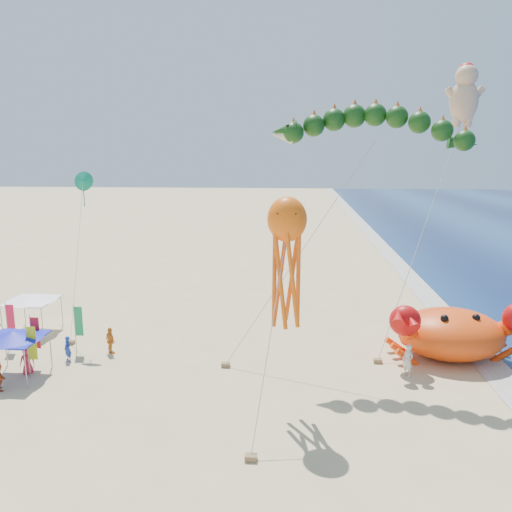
{
  "coord_description": "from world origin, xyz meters",
  "views": [
    {
      "loc": [
        0.38,
        -26.51,
        12.34
      ],
      "look_at": [
        -2.0,
        2.0,
        6.5
      ],
      "focal_mm": 35.0,
      "sensor_mm": 36.0,
      "label": 1
    }
  ],
  "objects_px": {
    "octopus_kite": "(286,252)",
    "dragon_kite": "(372,132)",
    "cherub_kite": "(464,94)",
    "canopy_white": "(31,298)",
    "canopy_blue": "(13,335)",
    "crab_inflatable": "(451,332)"
  },
  "relations": [
    {
      "from": "octopus_kite",
      "to": "dragon_kite",
      "type": "bearing_deg",
      "value": 54.88
    },
    {
      "from": "cherub_kite",
      "to": "canopy_white",
      "type": "height_order",
      "value": "cherub_kite"
    },
    {
      "from": "octopus_kite",
      "to": "canopy_blue",
      "type": "xyz_separation_m",
      "value": [
        -15.23,
        2.03,
        -5.37
      ]
    },
    {
      "from": "canopy_blue",
      "to": "canopy_white",
      "type": "relative_size",
      "value": 0.96
    },
    {
      "from": "cherub_kite",
      "to": "octopus_kite",
      "type": "height_order",
      "value": "cherub_kite"
    },
    {
      "from": "crab_inflatable",
      "to": "octopus_kite",
      "type": "distance_m",
      "value": 13.54
    },
    {
      "from": "canopy_white",
      "to": "crab_inflatable",
      "type": "bearing_deg",
      "value": -4.93
    },
    {
      "from": "cherub_kite",
      "to": "octopus_kite",
      "type": "distance_m",
      "value": 19.53
    },
    {
      "from": "dragon_kite",
      "to": "canopy_white",
      "type": "relative_size",
      "value": 4.33
    },
    {
      "from": "octopus_kite",
      "to": "canopy_white",
      "type": "bearing_deg",
      "value": 153.07
    },
    {
      "from": "dragon_kite",
      "to": "canopy_blue",
      "type": "relative_size",
      "value": 4.5
    },
    {
      "from": "canopy_blue",
      "to": "canopy_white",
      "type": "xyz_separation_m",
      "value": [
        -2.84,
        7.15,
        0.0
      ]
    },
    {
      "from": "crab_inflatable",
      "to": "canopy_white",
      "type": "distance_m",
      "value": 28.18
    },
    {
      "from": "dragon_kite",
      "to": "octopus_kite",
      "type": "distance_m",
      "value": 9.94
    },
    {
      "from": "dragon_kite",
      "to": "cherub_kite",
      "type": "distance_m",
      "value": 9.95
    },
    {
      "from": "octopus_kite",
      "to": "crab_inflatable",
      "type": "bearing_deg",
      "value": 34.08
    },
    {
      "from": "crab_inflatable",
      "to": "canopy_white",
      "type": "bearing_deg",
      "value": 175.07
    },
    {
      "from": "octopus_kite",
      "to": "canopy_blue",
      "type": "bearing_deg",
      "value": 172.4
    },
    {
      "from": "crab_inflatable",
      "to": "canopy_white",
      "type": "relative_size",
      "value": 2.52
    },
    {
      "from": "crab_inflatable",
      "to": "cherub_kite",
      "type": "height_order",
      "value": "cherub_kite"
    },
    {
      "from": "cherub_kite",
      "to": "canopy_white",
      "type": "distance_m",
      "value": 33.02
    },
    {
      "from": "canopy_white",
      "to": "canopy_blue",
      "type": "bearing_deg",
      "value": -68.32
    }
  ]
}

